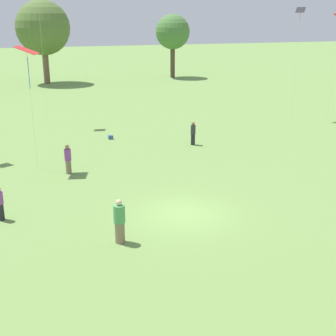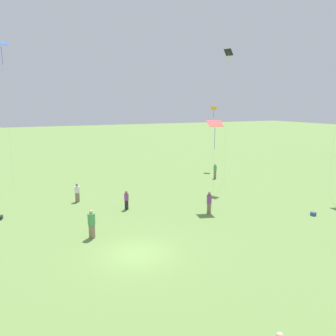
{
  "view_description": "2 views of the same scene",
  "coord_description": "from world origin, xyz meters",
  "px_view_note": "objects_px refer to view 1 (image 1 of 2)",
  "views": [
    {
      "loc": [
        -6.81,
        -18.75,
        8.82
      ],
      "look_at": [
        -0.37,
        1.14,
        1.92
      ],
      "focal_mm": 50.0,
      "sensor_mm": 36.0,
      "label": 1
    },
    {
      "loc": [
        16.67,
        -5.75,
        8.43
      ],
      "look_at": [
        -1.56,
        2.67,
        4.53
      ],
      "focal_mm": 35.0,
      "sensor_mm": 36.0,
      "label": 2
    }
  ],
  "objects_px": {
    "kite_0": "(27,53)",
    "picnic_bag_1": "(111,137)",
    "person_3": "(0,203)",
    "person_5": "(193,133)",
    "person_1": "(120,222)",
    "kite_3": "(300,15)",
    "person_4": "(68,159)"
  },
  "relations": [
    {
      "from": "kite_0",
      "to": "picnic_bag_1",
      "type": "xyz_separation_m",
      "value": [
        5.56,
        5.57,
        -6.62
      ]
    },
    {
      "from": "person_3",
      "to": "person_5",
      "type": "relative_size",
      "value": 0.96
    },
    {
      "from": "person_1",
      "to": "person_5",
      "type": "xyz_separation_m",
      "value": [
        8.12,
        13.04,
        -0.09
      ]
    },
    {
      "from": "picnic_bag_1",
      "to": "kite_3",
      "type": "bearing_deg",
      "value": 7.31
    },
    {
      "from": "person_3",
      "to": "kite_3",
      "type": "height_order",
      "value": "kite_3"
    },
    {
      "from": "person_4",
      "to": "person_5",
      "type": "relative_size",
      "value": 1.04
    },
    {
      "from": "person_5",
      "to": "kite_0",
      "type": "height_order",
      "value": "kite_0"
    },
    {
      "from": "picnic_bag_1",
      "to": "kite_0",
      "type": "bearing_deg",
      "value": -134.95
    },
    {
      "from": "person_1",
      "to": "kite_3",
      "type": "distance_m",
      "value": 28.1
    },
    {
      "from": "person_3",
      "to": "person_4",
      "type": "xyz_separation_m",
      "value": [
        3.65,
        5.6,
        0.06
      ]
    },
    {
      "from": "person_4",
      "to": "picnic_bag_1",
      "type": "xyz_separation_m",
      "value": [
        3.86,
        7.02,
        -0.72
      ]
    },
    {
      "from": "person_3",
      "to": "kite_3",
      "type": "distance_m",
      "value": 29.46
    },
    {
      "from": "person_1",
      "to": "kite_3",
      "type": "bearing_deg",
      "value": 84.7
    },
    {
      "from": "person_1",
      "to": "person_5",
      "type": "bearing_deg",
      "value": 99.35
    },
    {
      "from": "person_3",
      "to": "kite_0",
      "type": "xyz_separation_m",
      "value": [
        1.95,
        7.06,
        5.96
      ]
    },
    {
      "from": "person_1",
      "to": "person_4",
      "type": "distance_m",
      "value": 9.44
    },
    {
      "from": "person_4",
      "to": "kite_3",
      "type": "xyz_separation_m",
      "value": [
        20.58,
        9.17,
        7.87
      ]
    },
    {
      "from": "kite_0",
      "to": "picnic_bag_1",
      "type": "relative_size",
      "value": 20.94
    },
    {
      "from": "person_1",
      "to": "kite_0",
      "type": "xyz_separation_m",
      "value": [
        -2.68,
        10.85,
        5.84
      ]
    },
    {
      "from": "kite_0",
      "to": "kite_3",
      "type": "bearing_deg",
      "value": -9.31
    },
    {
      "from": "kite_0",
      "to": "kite_3",
      "type": "xyz_separation_m",
      "value": [
        22.27,
        7.71,
        1.97
      ]
    },
    {
      "from": "person_4",
      "to": "kite_0",
      "type": "xyz_separation_m",
      "value": [
        -1.69,
        1.45,
        5.9
      ]
    },
    {
      "from": "kite_3",
      "to": "person_4",
      "type": "bearing_deg",
      "value": -66.26
    },
    {
      "from": "person_5",
      "to": "person_3",
      "type": "bearing_deg",
      "value": -119.32
    },
    {
      "from": "person_3",
      "to": "picnic_bag_1",
      "type": "bearing_deg",
      "value": -135.19
    },
    {
      "from": "person_3",
      "to": "kite_3",
      "type": "relative_size",
      "value": 0.17
    },
    {
      "from": "person_4",
      "to": "kite_0",
      "type": "bearing_deg",
      "value": 147.69
    },
    {
      "from": "person_1",
      "to": "picnic_bag_1",
      "type": "distance_m",
      "value": 16.68
    },
    {
      "from": "kite_0",
      "to": "person_1",
      "type": "bearing_deg",
      "value": -104.54
    },
    {
      "from": "person_5",
      "to": "picnic_bag_1",
      "type": "distance_m",
      "value": 6.27
    },
    {
      "from": "kite_0",
      "to": "person_3",
      "type": "bearing_deg",
      "value": -133.89
    },
    {
      "from": "kite_0",
      "to": "kite_3",
      "type": "distance_m",
      "value": 23.65
    }
  ]
}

